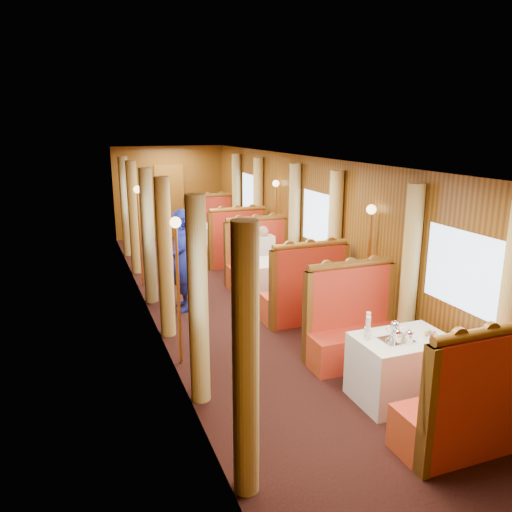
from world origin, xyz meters
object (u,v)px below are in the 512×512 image
banquette_mid_aft (259,264)px  teapot_left (397,338)px  teapot_right (409,338)px  rose_vase_mid (278,251)px  table_far (222,240)px  rose_vase_far (220,217)px  table_mid (279,281)px  banquette_far_aft (211,230)px  tea_tray (396,340)px  teapot_back (394,330)px  banquette_far_fwd (235,247)px  steward (181,260)px  fruit_plate (430,335)px  banquette_mid_fwd (305,296)px  passenger (264,251)px  banquette_near_fwd (467,411)px  banquette_near_aft (354,331)px  table_near (401,368)px

banquette_mid_aft → teapot_left: (-0.17, -4.62, 0.39)m
teapot_right → rose_vase_mid: bearing=66.9°
table_far → rose_vase_far: 0.55m
table_mid → teapot_left: (-0.17, -3.60, 0.44)m
table_far → banquette_far_aft: 1.02m
tea_tray → teapot_back: bearing=65.9°
banquette_far_fwd → teapot_right: (-0.04, -6.13, 0.39)m
banquette_mid_aft → steward: steward is taller
fruit_plate → table_mid: bearing=94.7°
table_mid → banquette_far_fwd: bearing=90.0°
banquette_mid_fwd → passenger: 1.81m
rose_vase_mid → teapot_left: bearing=-92.0°
banquette_near_fwd → banquette_mid_fwd: 3.50m
table_far → rose_vase_mid: rose_vase_mid is taller
banquette_near_aft → banquette_mid_fwd: bearing=90.0°
banquette_near_fwd → fruit_plate: 1.04m
table_near → table_mid: 3.50m
table_far → teapot_right: (-0.04, -7.15, 0.43)m
banquette_mid_fwd → table_far: banquette_mid_fwd is taller
table_mid → rose_vase_far: size_ratio=2.92×
steward → banquette_near_aft: bearing=37.0°
banquette_mid_fwd → banquette_mid_aft: size_ratio=1.00×
banquette_mid_aft → table_far: size_ratio=1.28×
banquette_mid_fwd → passenger: banquette_mid_fwd is taller
table_near → steward: steward is taller
tea_tray → teapot_left: bearing=-121.5°
table_mid → rose_vase_mid: (-0.04, 0.01, 0.55)m
banquette_far_aft → teapot_left: banquette_far_aft is taller
banquette_near_aft → banquette_mid_fwd: size_ratio=1.00×
steward → table_far: bearing=157.6°
rose_vase_mid → rose_vase_far: 3.52m
tea_tray → fruit_plate: 0.43m
banquette_near_aft → table_far: banquette_near_aft is taller
table_near → teapot_back: teapot_back is taller
banquette_far_fwd → steward: steward is taller
banquette_mid_fwd → rose_vase_mid: (-0.04, 1.02, 0.50)m
rose_vase_far → teapot_back: bearing=-90.4°
table_near → passenger: size_ratio=1.38×
teapot_left → steward: steward is taller
banquette_near_fwd → steward: (-1.69, 4.71, 0.44)m
banquette_mid_aft → rose_vase_mid: banquette_mid_aft is taller
table_near → banquette_far_fwd: (0.00, 5.99, 0.05)m
banquette_near_fwd → rose_vase_far: 8.06m
teapot_left → banquette_far_aft: bearing=79.8°
rose_vase_far → passenger: passenger is taller
banquette_near_fwd → banquette_far_fwd: 7.00m
table_near → rose_vase_mid: (-0.04, 3.51, 0.55)m
table_mid → steward: size_ratio=0.61×
table_mid → steward: 1.77m
teapot_right → table_mid: bearing=66.3°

